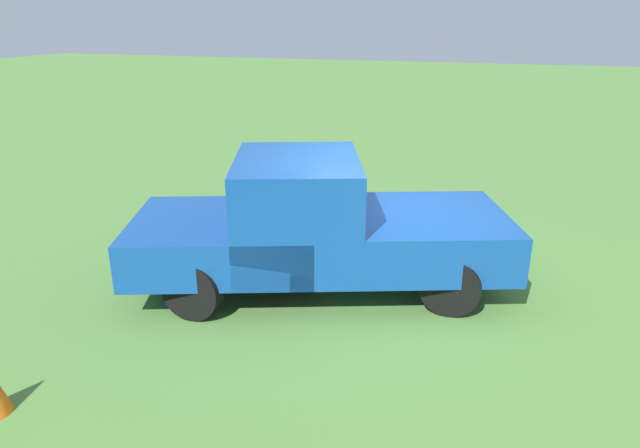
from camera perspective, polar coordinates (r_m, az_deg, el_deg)
name	(u,v)px	position (r m, az deg, el deg)	size (l,w,h in m)	color
ground_plane	(381,287)	(7.88, 6.13, -6.30)	(80.00, 80.00, 0.00)	#54843D
pickup_truck	(310,222)	(7.52, -0.98, 0.17)	(5.30, 3.51, 1.80)	black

